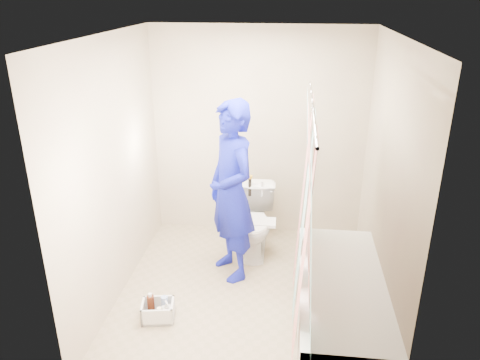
# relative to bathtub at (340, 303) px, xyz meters

# --- Properties ---
(floor) EXTENTS (2.60, 2.60, 0.00)m
(floor) POSITION_rel_bathtub_xyz_m (-0.85, 0.43, -0.27)
(floor) COLOR gray
(floor) RESTS_ON ground
(ceiling) EXTENTS (2.40, 2.60, 0.02)m
(ceiling) POSITION_rel_bathtub_xyz_m (-0.85, 0.43, 2.13)
(ceiling) COLOR silver
(ceiling) RESTS_ON wall_back
(wall_back) EXTENTS (2.40, 0.02, 2.40)m
(wall_back) POSITION_rel_bathtub_xyz_m (-0.85, 1.73, 0.93)
(wall_back) COLOR #BCB390
(wall_back) RESTS_ON ground
(wall_front) EXTENTS (2.40, 0.02, 2.40)m
(wall_front) POSITION_rel_bathtub_xyz_m (-0.85, -0.88, 0.93)
(wall_front) COLOR #BCB390
(wall_front) RESTS_ON ground
(wall_left) EXTENTS (0.02, 2.60, 2.40)m
(wall_left) POSITION_rel_bathtub_xyz_m (-2.05, 0.43, 0.93)
(wall_left) COLOR #BCB390
(wall_left) RESTS_ON ground
(wall_right) EXTENTS (0.02, 2.60, 2.40)m
(wall_right) POSITION_rel_bathtub_xyz_m (0.35, 0.43, 0.93)
(wall_right) COLOR #BCB390
(wall_right) RESTS_ON ground
(bathtub) EXTENTS (0.70, 1.75, 0.50)m
(bathtub) POSITION_rel_bathtub_xyz_m (0.00, 0.00, 0.00)
(bathtub) COLOR white
(bathtub) RESTS_ON ground
(curtain_rod) EXTENTS (0.02, 1.90, 0.02)m
(curtain_rod) POSITION_rel_bathtub_xyz_m (-0.33, 0.00, 1.68)
(curtain_rod) COLOR silver
(curtain_rod) RESTS_ON wall_back
(shower_curtain) EXTENTS (0.06, 1.75, 1.80)m
(shower_curtain) POSITION_rel_bathtub_xyz_m (-0.33, 0.00, 0.75)
(shower_curtain) COLOR white
(shower_curtain) RESTS_ON curtain_rod
(toilet) EXTENTS (0.42, 0.72, 0.73)m
(toilet) POSITION_rel_bathtub_xyz_m (-0.83, 1.20, 0.10)
(toilet) COLOR white
(toilet) RESTS_ON ground
(tank_lid) EXTENTS (0.45, 0.20, 0.03)m
(tank_lid) POSITION_rel_bathtub_xyz_m (-0.82, 1.09, 0.16)
(tank_lid) COLOR white
(tank_lid) RESTS_ON toilet
(tank_internals) EXTENTS (0.18, 0.06, 0.24)m
(tank_internals) POSITION_rel_bathtub_xyz_m (-0.87, 1.40, 0.45)
(tank_internals) COLOR black
(tank_internals) RESTS_ON toilet
(plumber) EXTENTS (0.73, 0.79, 1.81)m
(plumber) POSITION_rel_bathtub_xyz_m (-1.03, 0.77, 0.64)
(plumber) COLOR navy
(plumber) RESTS_ON ground
(cleaning_caddy) EXTENTS (0.31, 0.27, 0.22)m
(cleaning_caddy) POSITION_rel_bathtub_xyz_m (-1.57, -0.05, -0.19)
(cleaning_caddy) COLOR silver
(cleaning_caddy) RESTS_ON ground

